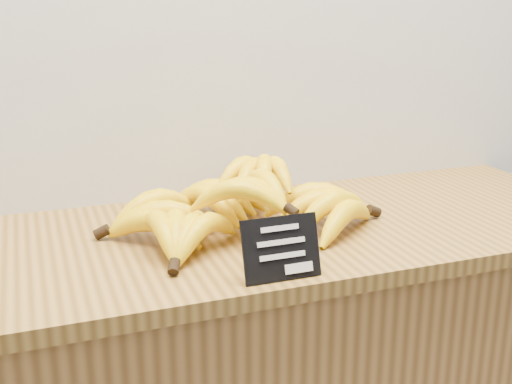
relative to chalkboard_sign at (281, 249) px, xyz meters
The scene contains 3 objects.
counter_top 0.24m from the chalkboard_sign, 84.44° to the left, with size 1.53×0.54×0.03m, color olive.
chalkboard_sign is the anchor object (origin of this frame).
banana_pile 0.23m from the chalkboard_sign, 90.69° to the left, with size 0.55×0.40×0.12m.
Camera 1 is at (-0.57, 1.65, 1.36)m, focal length 45.00 mm.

